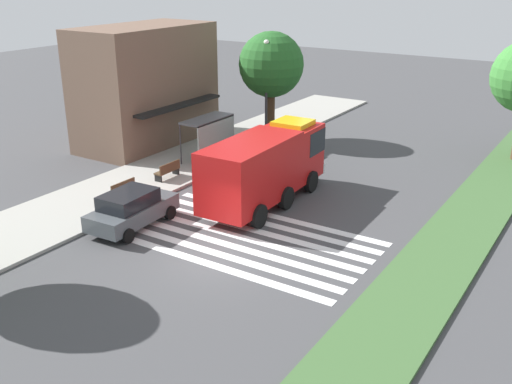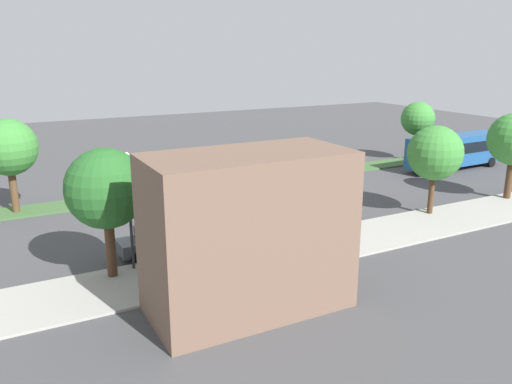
{
  "view_description": "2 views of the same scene",
  "coord_description": "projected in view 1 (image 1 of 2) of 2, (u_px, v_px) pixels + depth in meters",
  "views": [
    {
      "loc": [
        -16.97,
        -12.75,
        10.9
      ],
      "look_at": [
        3.67,
        0.46,
        1.52
      ],
      "focal_mm": 41.58,
      "sensor_mm": 36.0,
      "label": 1
    },
    {
      "loc": [
        20.94,
        33.16,
        11.87
      ],
      "look_at": [
        3.68,
        0.53,
        1.58
      ],
      "focal_mm": 36.11,
      "sensor_mm": 36.0,
      "label": 2
    }
  ],
  "objects": [
    {
      "name": "ground_plane",
      "position": [
        216.0,
        257.0,
        23.67
      ],
      "size": [
        120.0,
        120.0,
        0.0
      ],
      "primitive_type": "plane",
      "color": "#424244"
    },
    {
      "name": "sidewalk",
      "position": [
        69.0,
        211.0,
        27.98
      ],
      "size": [
        60.0,
        5.01,
        0.14
      ],
      "primitive_type": "cube",
      "color": "#9E9B93",
      "rests_on": "ground_plane"
    },
    {
      "name": "median_strip",
      "position": [
        400.0,
        312.0,
        19.81
      ],
      "size": [
        60.0,
        3.0,
        0.14
      ],
      "primitive_type": "cube",
      "color": "#3D6033",
      "rests_on": "ground_plane"
    },
    {
      "name": "crosswalk",
      "position": [
        245.0,
        238.0,
        25.3
      ],
      "size": [
        5.85,
        11.01,
        0.01
      ],
      "color": "silver",
      "rests_on": "ground_plane"
    },
    {
      "name": "fire_truck",
      "position": [
        267.0,
        163.0,
        28.6
      ],
      "size": [
        8.46,
        2.99,
        3.53
      ],
      "rotation": [
        0.0,
        0.0,
        0.03
      ],
      "color": "#B71414",
      "rests_on": "ground_plane"
    },
    {
      "name": "parked_car_mid",
      "position": [
        132.0,
        209.0,
        26.15
      ],
      "size": [
        4.42,
        2.27,
        1.68
      ],
      "rotation": [
        0.0,
        0.0,
        0.05
      ],
      "color": "#474C51",
      "rests_on": "ground_plane"
    },
    {
      "name": "parked_car_east",
      "position": [
        276.0,
        142.0,
        35.92
      ],
      "size": [
        4.3,
        2.13,
        1.74
      ],
      "rotation": [
        0.0,
        0.0,
        0.04
      ],
      "color": "#474C51",
      "rests_on": "ground_plane"
    },
    {
      "name": "bus_stop_shelter",
      "position": [
        212.0,
        131.0,
        34.59
      ],
      "size": [
        3.5,
        1.4,
        2.46
      ],
      "color": "#4C4C51",
      "rests_on": "sidewalk"
    },
    {
      "name": "bench_near_shelter",
      "position": [
        168.0,
        170.0,
        31.91
      ],
      "size": [
        1.6,
        0.5,
        0.9
      ],
      "color": "#4C3823",
      "rests_on": "sidewalk"
    },
    {
      "name": "bench_west_of_shelter",
      "position": [
        121.0,
        190.0,
        29.15
      ],
      "size": [
        1.6,
        0.5,
        0.9
      ],
      "color": "#4C3823",
      "rests_on": "sidewalk"
    },
    {
      "name": "street_lamp",
      "position": [
        266.0,
        84.0,
        37.13
      ],
      "size": [
        0.36,
        0.36,
        6.54
      ],
      "color": "#2D2D30",
      "rests_on": "sidewalk"
    },
    {
      "name": "storefront_building",
      "position": [
        146.0,
        86.0,
        37.66
      ],
      "size": [
        9.24,
        5.42,
        7.49
      ],
      "color": "brown",
      "rests_on": "ground_plane"
    },
    {
      "name": "sidewalk_tree_center",
      "position": [
        271.0,
        65.0,
        37.97
      ],
      "size": [
        4.19,
        4.19,
        6.93
      ],
      "color": "#47301E",
      "rests_on": "sidewalk"
    }
  ]
}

